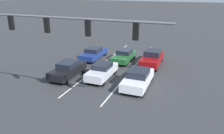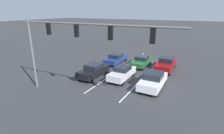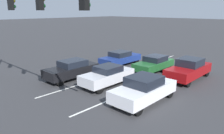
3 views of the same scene
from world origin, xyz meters
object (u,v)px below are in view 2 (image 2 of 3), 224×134
at_px(car_darkgreen_midlane_second, 142,61).
at_px(car_navy_rightlane_second, 116,58).
at_px(car_maroon_leftlane_second, 166,64).
at_px(traffic_signal_gantry, 70,38).
at_px(car_silver_midlane_front, 122,73).
at_px(car_white_leftlane_front, 153,80).
at_px(car_black_rightlane_front, 94,70).

bearing_deg(car_darkgreen_midlane_second, car_navy_rightlane_second, 5.65).
distance_m(car_maroon_leftlane_second, traffic_signal_gantry, 13.46).
height_order(car_silver_midlane_front, traffic_signal_gantry, traffic_signal_gantry).
height_order(car_white_leftlane_front, car_navy_rightlane_second, car_white_leftlane_front).
height_order(car_black_rightlane_front, traffic_signal_gantry, traffic_signal_gantry).
bearing_deg(car_navy_rightlane_second, car_darkgreen_midlane_second, -174.35).
distance_m(car_black_rightlane_front, car_maroon_leftlane_second, 9.35).
relative_size(car_white_leftlane_front, car_navy_rightlane_second, 0.99).
height_order(car_white_leftlane_front, car_maroon_leftlane_second, car_maroon_leftlane_second).
xyz_separation_m(car_white_leftlane_front, traffic_signal_gantry, (5.54, 5.27, 4.47)).
xyz_separation_m(car_silver_midlane_front, traffic_signal_gantry, (1.90, 5.87, 4.50)).
height_order(car_silver_midlane_front, car_maroon_leftlane_second, car_maroon_leftlane_second).
distance_m(car_white_leftlane_front, traffic_signal_gantry, 8.86).
relative_size(car_silver_midlane_front, car_white_leftlane_front, 0.94).
distance_m(car_maroon_leftlane_second, car_navy_rightlane_second, 7.06).
bearing_deg(car_navy_rightlane_second, car_black_rightlane_front, 91.60).
bearing_deg(car_maroon_leftlane_second, car_black_rightlane_front, 42.60).
height_order(car_darkgreen_midlane_second, traffic_signal_gantry, traffic_signal_gantry).
bearing_deg(car_navy_rightlane_second, traffic_signal_gantry, 97.63).
relative_size(car_navy_rightlane_second, car_darkgreen_midlane_second, 1.06).
bearing_deg(car_black_rightlane_front, car_maroon_leftlane_second, -137.40).
relative_size(car_black_rightlane_front, car_silver_midlane_front, 1.05).
bearing_deg(car_white_leftlane_front, car_darkgreen_midlane_second, -62.31).
bearing_deg(car_black_rightlane_front, car_navy_rightlane_second, -88.40).
relative_size(car_silver_midlane_front, car_maroon_leftlane_second, 0.88).
bearing_deg(car_silver_midlane_front, traffic_signal_gantry, 72.04).
relative_size(car_white_leftlane_front, car_darkgreen_midlane_second, 1.05).
xyz_separation_m(car_black_rightlane_front, car_maroon_leftlane_second, (-6.88, -6.33, 0.05)).
bearing_deg(car_maroon_leftlane_second, traffic_signal_gantry, 64.09).
height_order(car_black_rightlane_front, car_navy_rightlane_second, car_black_rightlane_front).
bearing_deg(car_white_leftlane_front, car_maroon_leftlane_second, -90.12).
height_order(car_black_rightlane_front, car_silver_midlane_front, car_black_rightlane_front).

